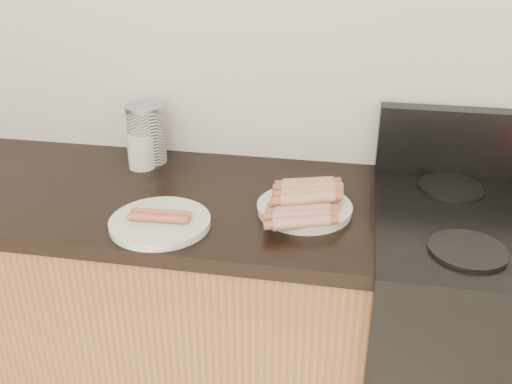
% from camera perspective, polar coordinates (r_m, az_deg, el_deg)
% --- Properties ---
extents(wall_back, '(4.00, 0.04, 2.60)m').
position_cam_1_polar(wall_back, '(1.75, -0.68, 15.81)').
color(wall_back, silver).
rests_on(wall_back, ground).
extents(cabinet_base, '(2.20, 0.59, 0.86)m').
position_cam_1_polar(cabinet_base, '(2.09, -21.84, -10.54)').
color(cabinet_base, brown).
rests_on(cabinet_base, floor).
extents(counter_slab, '(2.20, 0.62, 0.04)m').
position_cam_1_polar(counter_slab, '(1.87, -24.12, 0.63)').
color(counter_slab, black).
rests_on(counter_slab, cabinet_base).
extents(stove, '(0.76, 0.65, 0.91)m').
position_cam_1_polar(stove, '(1.85, 22.73, -15.25)').
color(stove, black).
rests_on(stove, floor).
extents(stove_panel, '(0.76, 0.06, 0.20)m').
position_cam_1_polar(stove_panel, '(1.81, 24.19, 4.29)').
color(stove_panel, black).
rests_on(stove_panel, stove).
extents(burner_near_left, '(0.18, 0.18, 0.01)m').
position_cam_1_polar(burner_near_left, '(1.41, 20.42, -5.45)').
color(burner_near_left, black).
rests_on(burner_near_left, stove).
extents(burner_far_left, '(0.18, 0.18, 0.01)m').
position_cam_1_polar(burner_far_left, '(1.71, 18.86, 0.49)').
color(burner_far_left, black).
rests_on(burner_far_left, stove).
extents(main_plate, '(0.31, 0.31, 0.02)m').
position_cam_1_polar(main_plate, '(1.52, 4.86, -1.74)').
color(main_plate, white).
rests_on(main_plate, counter_slab).
extents(side_plate, '(0.26, 0.26, 0.02)m').
position_cam_1_polar(side_plate, '(1.47, -9.58, -3.03)').
color(side_plate, white).
rests_on(side_plate, counter_slab).
extents(hotdog_pile, '(0.15, 0.30, 0.06)m').
position_cam_1_polar(hotdog_pile, '(1.50, 4.91, -0.71)').
color(hotdog_pile, maroon).
rests_on(hotdog_pile, main_plate).
extents(plain_sausages, '(0.14, 0.06, 0.02)m').
position_cam_1_polar(plain_sausages, '(1.46, -9.63, -2.35)').
color(plain_sausages, '#C77639').
rests_on(plain_sausages, side_plate).
extents(canister, '(0.12, 0.12, 0.19)m').
position_cam_1_polar(canister, '(1.82, -10.90, 5.75)').
color(canister, white).
rests_on(canister, counter_slab).
extents(mug, '(0.11, 0.11, 0.10)m').
position_cam_1_polar(mug, '(1.80, -11.41, 3.96)').
color(mug, silver).
rests_on(mug, counter_slab).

